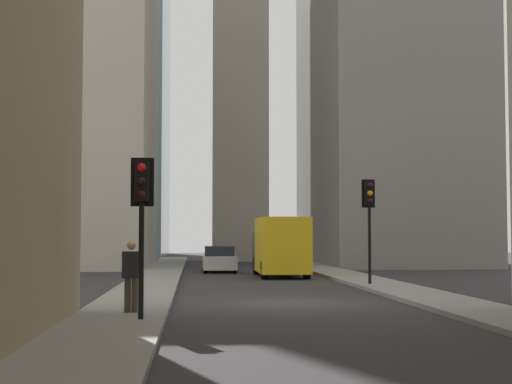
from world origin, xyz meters
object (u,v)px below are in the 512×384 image
at_px(traffic_light_midblock, 369,207).
at_px(delivery_truck, 280,246).
at_px(sedan_silver, 219,260).
at_px(traffic_light_foreground, 142,200).
at_px(pedestrian, 131,273).

bearing_deg(traffic_light_midblock, delivery_truck, 17.46).
relative_size(sedan_silver, traffic_light_foreground, 1.19).
bearing_deg(traffic_light_midblock, traffic_light_foreground, 146.87).
height_order(traffic_light_midblock, pedestrian, traffic_light_midblock).
height_order(delivery_truck, traffic_light_midblock, traffic_light_midblock).
bearing_deg(traffic_light_foreground, delivery_truck, -14.70).
xyz_separation_m(traffic_light_foreground, pedestrian, (1.57, 0.34, -1.70)).
height_order(delivery_truck, pedestrian, delivery_truck).
distance_m(sedan_silver, pedestrian, 23.91).
height_order(traffic_light_foreground, pedestrian, traffic_light_foreground).
relative_size(sedan_silver, traffic_light_midblock, 1.07).
bearing_deg(delivery_truck, traffic_light_foreground, 165.30).
relative_size(delivery_truck, traffic_light_foreground, 1.79).
bearing_deg(traffic_light_foreground, sedan_silver, -5.70).
bearing_deg(sedan_silver, pedestrian, 173.11).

